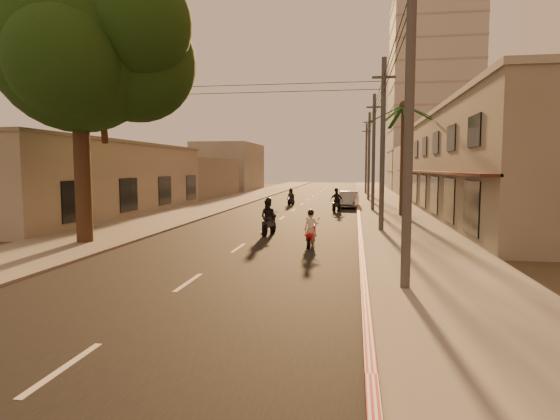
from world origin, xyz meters
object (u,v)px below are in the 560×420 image
(broadleaf_tree, at_px, (88,49))
(palm_tree, at_px, (404,112))
(scooter_mid_b, at_px, (336,201))
(scooter_far_a, at_px, (291,197))
(parked_car, at_px, (348,200))
(scooter_red, at_px, (311,231))
(scooter_mid_a, at_px, (269,218))

(broadleaf_tree, distance_m, palm_tree, 20.18)
(scooter_mid_b, height_order, scooter_far_a, scooter_mid_b)
(broadleaf_tree, bearing_deg, parked_car, 62.35)
(scooter_red, relative_size, parked_car, 0.38)
(scooter_far_a, xyz_separation_m, parked_car, (5.17, -1.94, -0.02))
(scooter_mid_a, bearing_deg, scooter_red, -44.93)
(scooter_mid_a, height_order, parked_car, scooter_mid_a)
(scooter_mid_b, height_order, parked_car, scooter_mid_b)
(scooter_mid_a, xyz_separation_m, scooter_far_a, (-1.44, 18.86, -0.15))
(scooter_mid_a, distance_m, parked_car, 17.33)
(scooter_red, height_order, scooter_mid_b, scooter_mid_b)
(parked_car, bearing_deg, broadleaf_tree, -112.96)
(scooter_red, height_order, scooter_mid_a, scooter_mid_a)
(scooter_red, height_order, scooter_far_a, scooter_red)
(palm_tree, xyz_separation_m, parked_car, (-3.72, 6.94, -6.46))
(broadleaf_tree, distance_m, scooter_mid_b, 21.17)
(scooter_red, xyz_separation_m, scooter_far_a, (-3.87, 22.15, 0.00))
(broadleaf_tree, height_order, scooter_far_a, broadleaf_tree)
(broadleaf_tree, xyz_separation_m, scooter_mid_a, (7.17, 3.88, -7.62))
(scooter_mid_a, bearing_deg, palm_tree, 61.86)
(palm_tree, xyz_separation_m, scooter_mid_b, (-4.58, 3.15, -6.31))
(palm_tree, relative_size, parked_car, 1.90)
(broadleaf_tree, distance_m, parked_car, 24.74)
(scooter_mid_a, xyz_separation_m, scooter_mid_b, (2.87, 13.12, -0.02))
(palm_tree, height_order, scooter_red, palm_tree)
(broadleaf_tree, bearing_deg, scooter_mid_b, 59.45)
(palm_tree, bearing_deg, scooter_red, -110.71)
(broadleaf_tree, xyz_separation_m, palm_tree, (14.61, 13.86, -1.33))
(broadleaf_tree, relative_size, scooter_red, 7.30)
(broadleaf_tree, relative_size, scooter_mid_a, 6.30)
(scooter_mid_b, bearing_deg, parked_car, 91.87)
(palm_tree, relative_size, scooter_red, 4.94)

